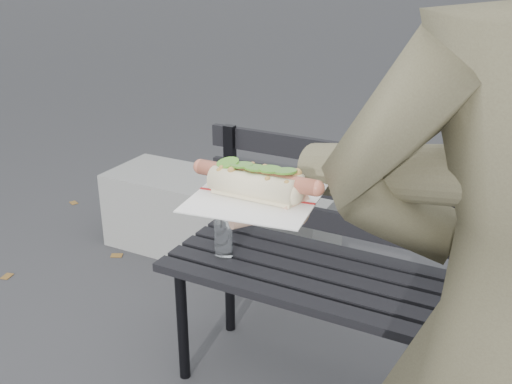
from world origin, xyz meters
TOP-DOWN VIEW (x-y plane):
  - park_bench at (-0.03, 0.93)m, footprint 1.50×0.44m
  - concrete_block at (-1.07, 1.57)m, footprint 1.20×0.40m
  - held_hotdog at (0.20, 0.03)m, footprint 0.64×0.31m

SIDE VIEW (x-z plane):
  - concrete_block at x=-1.07m, z-range 0.00..0.40m
  - park_bench at x=-0.03m, z-range 0.08..0.96m
  - held_hotdog at x=0.20m, z-range 1.07..1.27m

